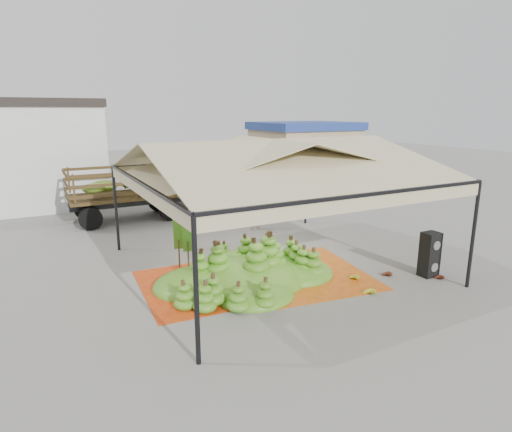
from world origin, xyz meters
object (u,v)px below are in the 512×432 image
vendor (254,208)px  truck_right (275,177)px  truck_left (156,185)px  banana_heap (251,261)px  speaker_stack (430,254)px

vendor → truck_right: (3.88, 4.86, 0.36)m
truck_left → vendor: bearing=-53.8°
banana_heap → vendor: (2.71, 4.92, 0.29)m
truck_right → speaker_stack: bearing=-101.4°
banana_heap → truck_right: truck_right is taller
truck_left → truck_right: size_ratio=1.18×
banana_heap → truck_right: bearing=56.1°
speaker_stack → vendor: size_ratio=0.76×
banana_heap → speaker_stack: 5.32m
vendor → truck_left: size_ratio=0.25×
speaker_stack → truck_left: size_ratio=0.19×
truck_left → truck_right: bearing=6.8°
vendor → banana_heap: bearing=58.9°
banana_heap → vendor: vendor is taller
banana_heap → truck_left: truck_left is taller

